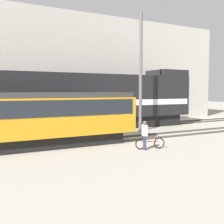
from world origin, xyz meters
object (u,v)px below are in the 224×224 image
at_px(freight_locomotive, 80,101).
at_px(streetcar, 28,117).
at_px(utility_pole_left, 141,73).
at_px(bicycle, 150,143).
at_px(person, 145,132).

relative_size(freight_locomotive, streetcar, 1.69).
distance_m(freight_locomotive, utility_pole_left, 5.46).
bearing_deg(bicycle, utility_pole_left, 60.33).
bearing_deg(person, freight_locomotive, 91.28).
bearing_deg(streetcar, person, -30.55).
bearing_deg(bicycle, streetcar, 151.42).
distance_m(streetcar, utility_pole_left, 10.29).
height_order(freight_locomotive, utility_pole_left, utility_pole_left).
bearing_deg(freight_locomotive, bicycle, -86.17).
bearing_deg(utility_pole_left, freight_locomotive, 145.06).
distance_m(bicycle, person, 0.76).
xyz_separation_m(person, utility_pole_left, (3.88, 6.14, 3.72)).
relative_size(freight_locomotive, bicycle, 12.83).
relative_size(bicycle, utility_pole_left, 0.18).
relative_size(freight_locomotive, person, 13.37).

